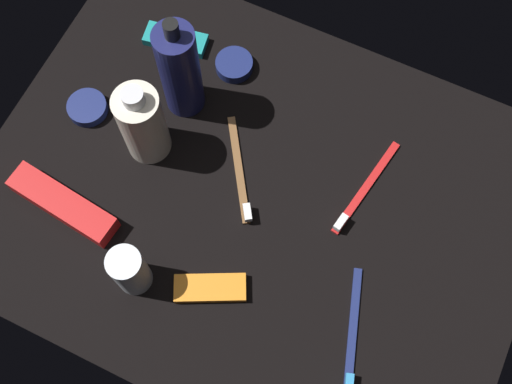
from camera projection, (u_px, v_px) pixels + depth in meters
ground_plane at (256, 200)px, 100.92cm from camera, size 84.00×64.00×1.20cm
lotion_bottle at (180, 70)px, 97.47cm from camera, size 6.19×6.19×21.15cm
bodywash_bottle at (142, 124)px, 96.59cm from camera, size 6.85×6.85×16.48cm
deodorant_stick at (130, 271)px, 91.27cm from camera, size 4.97×4.97×10.16cm
toothbrush_brown at (240, 175)px, 101.10cm from camera, size 10.94×15.67×2.10cm
toothbrush_red at (363, 192)px, 100.11cm from camera, size 4.35×17.93×2.10cm
toothbrush_navy at (352, 337)px, 92.48cm from camera, size 6.52×17.54×2.10cm
toothpaste_box_red at (63, 204)px, 98.36cm from camera, size 17.99×6.39×3.20cm
snack_bar_orange at (209, 287)px, 94.82cm from camera, size 11.09×8.22×1.50cm
snack_bar_teal at (176, 40)px, 109.39cm from camera, size 10.93×5.72×1.50cm
cream_tin_left at (87, 108)px, 104.85cm from camera, size 6.34×6.34×1.69cm
cream_tin_right at (234, 65)px, 107.49cm from camera, size 6.14×6.14×1.86cm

